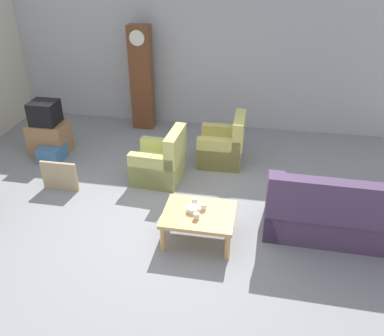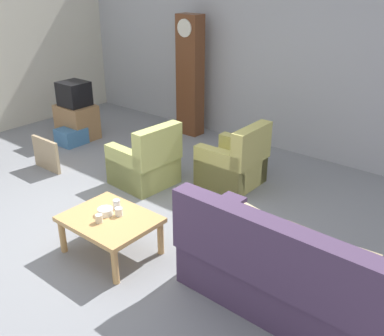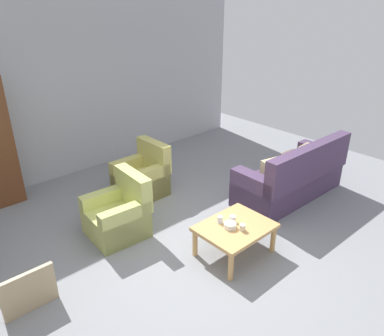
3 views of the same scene
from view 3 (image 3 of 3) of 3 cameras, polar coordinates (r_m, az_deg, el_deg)
The scene contains 11 objects.
ground_plane at distance 5.20m, azimuth -0.03°, elevation -13.13°, with size 10.40×10.40×0.00m, color gray.
garage_door_wall at distance 7.37m, azimuth -19.47°, elevation 10.88°, with size 8.40×0.16×3.20m, color #ADAFB5.
couch_floral at distance 6.64m, azimuth 15.06°, elevation -1.49°, with size 2.12×0.92×1.04m.
armchair_olive_near at distance 5.55m, azimuth -11.12°, elevation -7.13°, with size 0.84×0.81×0.92m.
armchair_olive_far at distance 6.59m, azimuth -7.59°, elevation -1.49°, with size 0.80×0.77×0.92m.
coffee_table_wood at distance 5.05m, azimuth 6.60°, elevation -9.36°, with size 0.96×0.76×0.44m.
framed_picture_leaning at distance 4.67m, azimuth -23.67°, elevation -16.96°, with size 0.60×0.05×0.50m, color tan.
cup_white_porcelain at distance 5.07m, azimuth 6.23°, elevation -7.73°, with size 0.08×0.08×0.09m, color white.
cup_blue_rimmed at distance 5.04m, azimuth 4.30°, elevation -7.86°, with size 0.08×0.08×0.10m, color silver.
cup_cream_tall at distance 4.92m, azimuth 7.71°, elevation -9.00°, with size 0.08×0.08×0.09m, color beige.
bowl_white_stacked at distance 4.95m, azimuth 5.83°, elevation -8.72°, with size 0.17×0.17×0.07m, color white.
Camera 3 is at (-2.75, -3.05, 3.20)m, focal length 34.88 mm.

